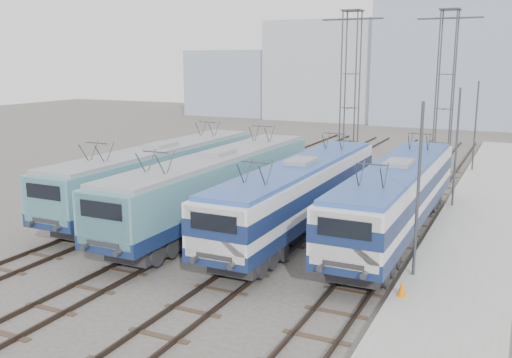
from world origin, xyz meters
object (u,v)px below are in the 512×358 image
at_px(locomotive_center_left, 216,182).
at_px(catenary_tower_west, 350,86).
at_px(locomotive_center_right, 299,190).
at_px(locomotive_far_right, 397,193).
at_px(mast_mid, 456,150).
at_px(mast_rear, 475,128).
at_px(locomotive_far_left, 159,172).
at_px(safety_cone, 402,288).
at_px(catenary_tower_east, 445,86).
at_px(mast_front, 418,195).

relative_size(locomotive_center_left, catenary_tower_west, 1.51).
xyz_separation_m(locomotive_center_right, locomotive_far_right, (4.50, 1.29, 0.03)).
relative_size(locomotive_far_right, mast_mid, 2.51).
distance_m(locomotive_center_left, mast_rear, 23.08).
bearing_deg(mast_rear, locomotive_center_right, -107.64).
height_order(locomotive_far_left, mast_mid, mast_mid).
distance_m(catenary_tower_west, safety_cone, 24.64).
relative_size(locomotive_far_left, locomotive_center_left, 0.98).
bearing_deg(mast_rear, catenary_tower_west, -155.06).
bearing_deg(locomotive_center_right, locomotive_center_left, -175.39).
distance_m(locomotive_far_left, catenary_tower_west, 17.01).
xyz_separation_m(locomotive_far_left, safety_cone, (15.36, -7.30, -1.64)).
bearing_deg(locomotive_center_right, safety_cone, -44.76).
bearing_deg(locomotive_center_left, safety_cone, -28.70).
distance_m(locomotive_center_left, catenary_tower_east, 20.78).
relative_size(catenary_tower_west, mast_rear, 1.71).
relative_size(locomotive_far_left, locomotive_far_right, 1.01).
height_order(locomotive_far_left, catenary_tower_east, catenary_tower_east).
relative_size(locomotive_center_left, safety_cone, 31.99).
height_order(locomotive_far_right, mast_mid, mast_mid).
bearing_deg(locomotive_center_right, locomotive_far_right, 16.01).
distance_m(locomotive_far_right, safety_cone, 8.00).
bearing_deg(locomotive_far_left, locomotive_center_left, -16.77).
relative_size(locomotive_far_left, mast_mid, 2.54).
bearing_deg(mast_front, catenary_tower_west, 113.27).
relative_size(locomotive_far_left, locomotive_center_right, 1.03).
bearing_deg(locomotive_far_right, catenary_tower_east, 90.86).
distance_m(locomotive_far_right, mast_mid, 7.04).
bearing_deg(catenary_tower_east, mast_front, -84.55).
bearing_deg(locomotive_far_left, catenary_tower_east, 52.03).
distance_m(locomotive_far_left, safety_cone, 17.09).
xyz_separation_m(locomotive_far_left, mast_rear, (15.35, 18.98, 1.28)).
height_order(catenary_tower_east, mast_front, catenary_tower_east).
bearing_deg(locomotive_center_right, mast_rear, 72.36).
xyz_separation_m(locomotive_center_right, safety_cone, (6.36, -6.31, -1.63)).
height_order(mast_front, mast_mid, same).
xyz_separation_m(mast_mid, safety_cone, (0.01, -14.28, -2.92)).
xyz_separation_m(catenary_tower_east, mast_mid, (2.10, -10.00, -3.14)).
xyz_separation_m(mast_rear, safety_cone, (0.01, -26.28, -2.92)).
bearing_deg(locomotive_far_right, safety_cone, -76.23).
bearing_deg(catenary_tower_east, locomotive_far_right, -89.14).
xyz_separation_m(catenary_tower_east, mast_front, (2.10, -22.00, -3.14)).
height_order(catenary_tower_east, mast_rear, catenary_tower_east).
height_order(locomotive_far_left, safety_cone, locomotive_far_left).
xyz_separation_m(locomotive_center_right, catenary_tower_west, (-2.25, 15.97, 4.43)).
bearing_deg(catenary_tower_west, mast_mid, -42.93).
distance_m(locomotive_center_right, mast_front, 7.63).
xyz_separation_m(locomotive_center_right, mast_front, (6.35, -4.03, 1.28)).
height_order(locomotive_center_left, catenary_tower_west, catenary_tower_west).
xyz_separation_m(locomotive_far_left, locomotive_far_right, (13.50, 0.30, 0.03)).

